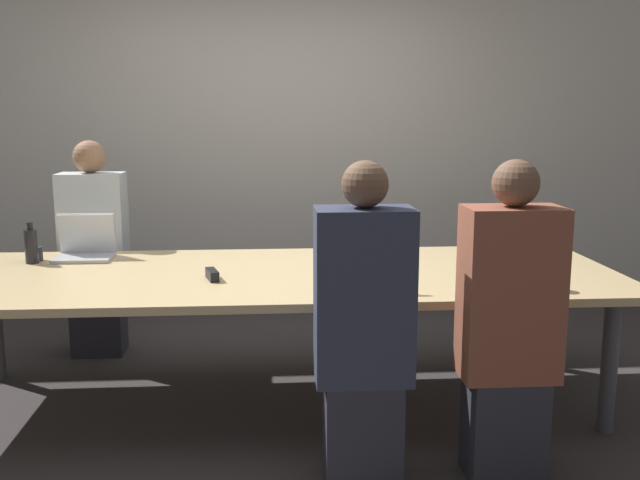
{
  "coord_description": "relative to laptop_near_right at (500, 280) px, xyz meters",
  "views": [
    {
      "loc": [
        -0.02,
        -3.65,
        1.56
      ],
      "look_at": [
        0.25,
        0.1,
        0.88
      ],
      "focal_mm": 40.0,
      "sensor_mm": 36.0,
      "label": 1
    }
  ],
  "objects": [
    {
      "name": "person_far_left",
      "position": [
        -2.17,
        1.42,
        -0.12
      ],
      "size": [
        0.4,
        0.24,
        1.38
      ],
      "color": "#2D2D38",
      "rests_on": "ground_plane"
    },
    {
      "name": "laptop_near_right",
      "position": [
        0.0,
        0.0,
        0.0
      ],
      "size": [
        0.33,
        0.22,
        0.22
      ],
      "rotation": [
        0.0,
        0.0,
        3.14
      ],
      "color": "#333338",
      "rests_on": "conference_table"
    },
    {
      "name": "person_near_right",
      "position": [
        -0.07,
        -0.33,
        -0.13
      ],
      "size": [
        0.4,
        0.24,
        1.37
      ],
      "rotation": [
        0.0,
        0.0,
        3.14
      ],
      "color": "#2D2D38",
      "rests_on": "ground_plane"
    },
    {
      "name": "laptop_near_midright",
      "position": [
        -0.66,
        0.1,
        -0.0
      ],
      "size": [
        0.34,
        0.22,
        0.22
      ],
      "rotation": [
        0.0,
        0.0,
        3.14
      ],
      "color": "#333338",
      "rests_on": "conference_table"
    },
    {
      "name": "cup_near_right",
      "position": [
        0.26,
        0.05,
        -0.02
      ],
      "size": [
        0.08,
        0.08,
        0.1
      ],
      "color": "white",
      "rests_on": "conference_table"
    },
    {
      "name": "ground_plane",
      "position": [
        -1.04,
        0.52,
        -0.79
      ],
      "size": [
        24.0,
        24.0,
        0.0
      ],
      "primitive_type": "plane",
      "color": "#383333"
    },
    {
      "name": "cup_far_left",
      "position": [
        -2.39,
        0.91,
        -0.03
      ],
      "size": [
        0.09,
        0.09,
        0.08
      ],
      "color": "#232328",
      "rests_on": "conference_table"
    },
    {
      "name": "laptop_far_left",
      "position": [
        -2.11,
        0.96,
        0.01
      ],
      "size": [
        0.32,
        0.25,
        0.25
      ],
      "color": "#B7B7BC",
      "rests_on": "conference_table"
    },
    {
      "name": "conference_table",
      "position": [
        -1.04,
        0.52,
        -0.12
      ],
      "size": [
        3.6,
        1.28,
        0.73
      ],
      "color": "#D6B77F",
      "rests_on": "ground_plane"
    },
    {
      "name": "person_near_midright",
      "position": [
        -0.68,
        -0.32,
        -0.13
      ],
      "size": [
        0.4,
        0.24,
        1.37
      ],
      "rotation": [
        0.0,
        0.0,
        3.14
      ],
      "color": "#2D2D38",
      "rests_on": "ground_plane"
    },
    {
      "name": "stapler",
      "position": [
        -1.35,
        0.38,
        -0.04
      ],
      "size": [
        0.08,
        0.16,
        0.05
      ],
      "rotation": [
        0.0,
        0.0,
        0.26
      ],
      "color": "black",
      "rests_on": "conference_table"
    },
    {
      "name": "bottle_far_left",
      "position": [
        -2.37,
        0.84,
        0.03
      ],
      "size": [
        0.07,
        0.07,
        0.23
      ],
      "color": "black",
      "rests_on": "conference_table"
    },
    {
      "name": "curtain_wall",
      "position": [
        -1.04,
        2.4,
        0.61
      ],
      "size": [
        12.0,
        0.06,
        2.8
      ],
      "color": "beige",
      "rests_on": "ground_plane"
    }
  ]
}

